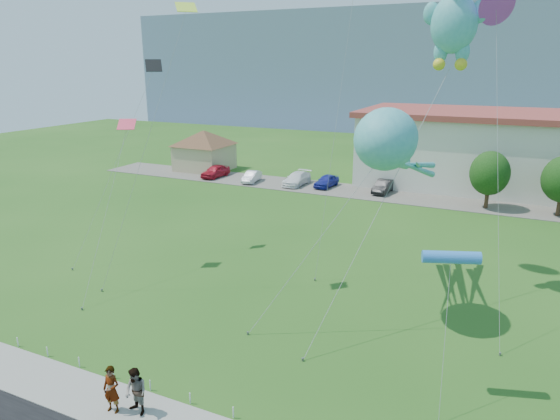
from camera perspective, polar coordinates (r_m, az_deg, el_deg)
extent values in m
plane|color=#225317|center=(23.17, -10.41, -18.51)|extent=(160.00, 160.00, 0.00)
cube|color=gray|center=(21.44, -14.96, -21.95)|extent=(80.00, 2.50, 0.10)
cube|color=#59544C|center=(53.18, 11.73, 1.75)|extent=(70.00, 6.00, 0.06)
cube|color=slate|center=(135.72, 20.88, 15.09)|extent=(160.00, 50.00, 25.00)
cube|color=tan|center=(65.01, -8.61, 5.97)|extent=(6.00, 6.00, 3.20)
pyramid|color=brown|center=(64.61, -8.70, 8.15)|extent=(9.20, 9.20, 1.80)
cylinder|color=white|center=(27.93, -27.79, -13.20)|extent=(0.05, 0.05, 0.50)
cylinder|color=white|center=(26.50, -25.05, -14.45)|extent=(0.05, 0.05, 0.50)
cylinder|color=white|center=(25.15, -21.97, -15.81)|extent=(0.05, 0.05, 0.50)
cylinder|color=white|center=(23.88, -18.51, -17.27)|extent=(0.05, 0.05, 0.50)
cylinder|color=white|center=(22.73, -14.61, -18.81)|extent=(0.05, 0.05, 0.50)
cylinder|color=white|center=(21.69, -10.24, -20.42)|extent=(0.05, 0.05, 0.50)
cylinder|color=white|center=(20.80, -5.36, -22.04)|extent=(0.05, 0.05, 0.50)
cylinder|color=#3F2B19|center=(50.71, 22.56, 1.36)|extent=(0.36, 0.36, 2.20)
ellipsoid|color=#14380F|center=(50.22, 22.85, 3.90)|extent=(3.60, 3.60, 4.14)
cylinder|color=#3F2B19|center=(50.89, 29.28, 0.55)|extent=(0.36, 0.36, 2.20)
imported|color=gray|center=(21.46, -18.70, -18.85)|extent=(0.75, 0.53, 1.95)
imported|color=gray|center=(21.09, -16.14, -19.32)|extent=(1.08, 0.93, 1.94)
imported|color=#B31628|center=(60.36, -7.40, 4.43)|extent=(2.04, 4.39, 1.46)
imported|color=silver|center=(57.51, -3.26, 3.83)|extent=(1.81, 3.88, 1.23)
imported|color=white|center=(56.05, 1.94, 3.60)|extent=(2.08, 4.82, 1.38)
imported|color=navy|center=(55.27, 5.33, 3.33)|extent=(2.02, 4.08, 1.34)
imported|color=black|center=(53.68, 11.71, 2.66)|extent=(1.62, 4.12, 1.34)
ellipsoid|color=teal|center=(25.43, 12.01, 7.93)|extent=(3.10, 4.03, 3.10)
sphere|color=white|center=(24.34, 10.10, 8.46)|extent=(0.49, 0.49, 0.49)
sphere|color=white|center=(24.08, 12.67, 8.24)|extent=(0.49, 0.49, 0.49)
cylinder|color=slate|center=(25.97, -3.71, -13.88)|extent=(0.10, 0.10, 0.16)
cylinder|color=gray|center=(24.68, 3.71, -4.26)|extent=(5.31, 3.97, 8.63)
ellipsoid|color=teal|center=(30.53, 19.28, 19.45)|extent=(2.51, 2.14, 3.14)
ellipsoid|color=teal|center=(30.75, 16.91, 20.71)|extent=(0.87, 0.62, 1.22)
ellipsoid|color=teal|center=(30.45, 21.88, 20.32)|extent=(0.87, 0.62, 1.22)
ellipsoid|color=teal|center=(30.54, 17.89, 16.83)|extent=(0.77, 0.68, 1.26)
ellipsoid|color=teal|center=(30.40, 20.14, 16.64)|extent=(0.77, 0.68, 1.26)
sphere|color=yellow|center=(30.34, 17.72, 15.57)|extent=(0.68, 0.68, 0.68)
sphere|color=yellow|center=(30.20, 19.97, 15.37)|extent=(0.68, 0.68, 0.68)
cylinder|color=slate|center=(23.97, 2.61, -16.69)|extent=(0.10, 0.10, 0.16)
cylinder|color=gray|center=(25.92, 11.74, 1.25)|extent=(3.95, 11.65, 12.78)
cylinder|color=blue|center=(20.62, 18.98, -5.13)|extent=(0.50, 2.25, 0.87)
cylinder|color=gray|center=(20.81, 18.32, -13.94)|extent=(0.38, 2.34, 5.56)
cube|color=black|center=(36.99, -14.25, 15.72)|extent=(1.29, 1.29, 0.86)
cylinder|color=slate|center=(36.01, -22.64, -6.24)|extent=(0.10, 0.10, 0.16)
cylinder|color=gray|center=(35.75, -18.45, 4.81)|extent=(2.32, 7.00, 12.68)
cube|color=#BCEA37|center=(29.93, -10.69, 21.83)|extent=(1.29, 1.29, 0.86)
cylinder|color=slate|center=(32.16, -19.70, -8.62)|extent=(0.10, 0.10, 0.16)
cylinder|color=gray|center=(29.88, -15.49, 5.95)|extent=(4.24, 4.18, 15.78)
cylinder|color=slate|center=(31.79, 4.00, -7.94)|extent=(0.10, 0.10, 0.16)
cylinder|color=gray|center=(30.91, 6.84, 12.74)|extent=(1.08, 4.37, 22.18)
cone|color=#C033CD|center=(29.74, 23.52, 20.63)|extent=(1.80, 1.33, 1.33)
cylinder|color=slate|center=(26.42, 23.84, -14.82)|extent=(0.10, 0.10, 0.16)
cylinder|color=gray|center=(26.76, 23.66, 3.86)|extent=(2.25, 6.65, 15.66)
cube|color=#E43250|center=(33.82, -17.12, 9.35)|extent=(1.29, 1.29, 0.86)
cylinder|color=slate|center=(30.30, -21.71, -10.44)|extent=(0.10, 0.10, 0.16)
cylinder|color=gray|center=(31.57, -19.27, -0.10)|extent=(1.96, 7.00, 9.08)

